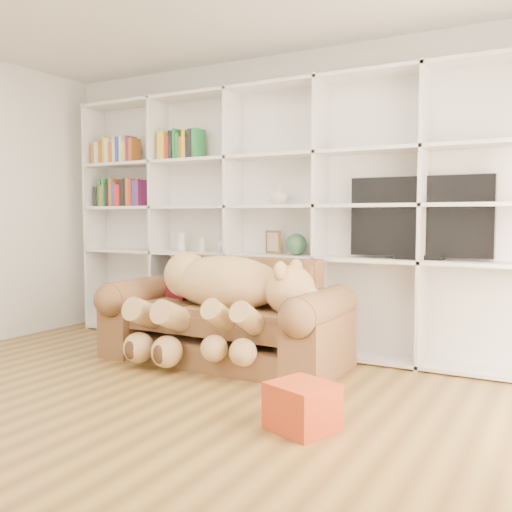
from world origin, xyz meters
The scene contains 14 objects.
floor centered at (0.00, 0.00, 0.00)m, with size 5.00×5.00×0.00m, color brown.
wall_back centered at (0.00, 2.50, 1.35)m, with size 5.00×0.02×2.70m, color white.
bookshelf centered at (-0.24, 2.36, 1.31)m, with size 4.43×0.35×2.40m.
sofa centered at (-0.16, 1.71, 0.32)m, with size 2.03×0.88×0.85m.
teddy_bear centered at (-0.09, 1.54, 0.59)m, with size 1.49×0.82×0.86m.
throw_pillow centered at (-0.71, 1.85, 0.63)m, with size 0.39×0.13×0.39m, color #5E1013.
gift_box centered at (1.05, 0.60, 0.14)m, with size 0.34×0.32×0.27m, color #B63918.
tv centered at (1.28, 2.35, 1.19)m, with size 1.13×0.18×0.67m.
picture_frame centered at (-0.02, 2.30, 0.98)m, with size 0.17×0.03×0.21m, color #543B1C.
green_vase centered at (0.21, 2.30, 0.96)m, with size 0.19×0.19×0.19m, color #2A5132.
figurine_tall centered at (-1.05, 2.30, 0.96)m, with size 0.09×0.09×0.18m, color silver.
figurine_short centered at (-0.80, 2.30, 0.93)m, with size 0.08×0.08×0.13m, color silver.
snow_globe centered at (-0.56, 2.30, 0.93)m, with size 0.12×0.12×0.12m, color silver.
shelf_vase centered at (0.04, 2.30, 1.40)m, with size 0.17×0.17×0.17m, color beige.
Camera 1 is at (2.36, -2.28, 1.21)m, focal length 40.00 mm.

